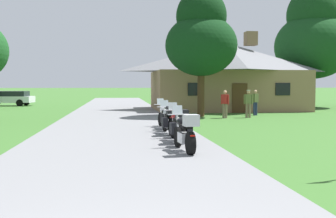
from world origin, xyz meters
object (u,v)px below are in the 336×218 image
object	(u,v)px
bystander_olive_shirt_near_lodge	(255,101)
motorcycle_silver_third_in_row	(169,120)
bystander_red_shirt_beside_signpost	(225,103)
tree_by_lodge_front	(201,37)
bystander_olive_shirt_by_tree	(248,102)
motorcycle_black_nearest_to_camera	(185,132)
motorcycle_white_farthest_in_row	(167,116)
parked_white_suv_far_left	(9,98)
motorcycle_red_second_in_row	(178,126)
tree_right_of_lodge	(314,37)

from	to	relation	value
bystander_olive_shirt_near_lodge	motorcycle_silver_third_in_row	bearing A→B (deg)	-153.10
bystander_red_shirt_beside_signpost	tree_by_lodge_front	distance (m)	4.41
bystander_olive_shirt_by_tree	motorcycle_black_nearest_to_camera	bearing A→B (deg)	79.39
motorcycle_black_nearest_to_camera	motorcycle_white_farthest_in_row	distance (m)	6.41
motorcycle_white_farthest_in_row	parked_white_suv_far_left	xyz separation A→B (m)	(-12.43, 22.38, 0.17)
motorcycle_black_nearest_to_camera	tree_by_lodge_front	world-z (taller)	tree_by_lodge_front
bystander_olive_shirt_by_tree	parked_white_suv_far_left	xyz separation A→B (m)	(-18.14, 16.43, -0.17)
bystander_red_shirt_beside_signpost	tree_by_lodge_front	world-z (taller)	tree_by_lodge_front
motorcycle_black_nearest_to_camera	parked_white_suv_far_left	xyz separation A→B (m)	(-12.20, 28.79, 0.16)
motorcycle_white_farthest_in_row	bystander_olive_shirt_near_lodge	xyz separation A→B (m)	(6.77, 7.73, 0.32)
motorcycle_red_second_in_row	tree_right_of_lodge	size ratio (longest dim) A/B	0.19
motorcycle_silver_third_in_row	bystander_olive_shirt_near_lodge	world-z (taller)	bystander_olive_shirt_near_lodge
bystander_olive_shirt_near_lodge	tree_by_lodge_front	distance (m)	5.53
motorcycle_white_farthest_in_row	tree_by_lodge_front	distance (m)	8.91
motorcycle_red_second_in_row	bystander_olive_shirt_near_lodge	size ratio (longest dim) A/B	1.25
motorcycle_black_nearest_to_camera	bystander_olive_shirt_by_tree	size ratio (longest dim) A/B	1.24
motorcycle_black_nearest_to_camera	bystander_red_shirt_beside_signpost	bearing A→B (deg)	64.24
motorcycle_white_farthest_in_row	parked_white_suv_far_left	distance (m)	25.60
bystander_olive_shirt_near_lodge	parked_white_suv_far_left	world-z (taller)	bystander_olive_shirt_near_lodge
motorcycle_white_farthest_in_row	motorcycle_silver_third_in_row	bearing A→B (deg)	-103.59
motorcycle_silver_third_in_row	motorcycle_white_farthest_in_row	world-z (taller)	same
bystander_red_shirt_beside_signpost	motorcycle_black_nearest_to_camera	bearing A→B (deg)	116.80
bystander_olive_shirt_near_lodge	tree_right_of_lodge	xyz separation A→B (m)	(8.38, 8.96, 5.31)
tree_by_lodge_front	tree_right_of_lodge	world-z (taller)	tree_right_of_lodge
motorcycle_white_farthest_in_row	bystander_olive_shirt_near_lodge	size ratio (longest dim) A/B	1.25
motorcycle_red_second_in_row	tree_by_lodge_front	bearing A→B (deg)	71.37
tree_by_lodge_front	motorcycle_silver_third_in_row	bearing A→B (deg)	-108.89
bystander_red_shirt_beside_signpost	parked_white_suv_far_left	size ratio (longest dim) A/B	0.35
parked_white_suv_far_left	motorcycle_black_nearest_to_camera	bearing A→B (deg)	-149.57
motorcycle_black_nearest_to_camera	motorcycle_silver_third_in_row	bearing A→B (deg)	83.17
bystander_olive_shirt_near_lodge	bystander_olive_shirt_by_tree	bearing A→B (deg)	-148.83
motorcycle_red_second_in_row	tree_right_of_lodge	xyz separation A→B (m)	(15.26, 21.00, 5.63)
motorcycle_silver_third_in_row	tree_right_of_lodge	size ratio (longest dim) A/B	0.19
parked_white_suv_far_left	bystander_olive_shirt_by_tree	bearing A→B (deg)	-124.71
motorcycle_silver_third_in_row	bystander_red_shirt_beside_signpost	bearing A→B (deg)	57.32
motorcycle_white_farthest_in_row	bystander_red_shirt_beside_signpost	distance (m)	7.23
motorcycle_red_second_in_row	tree_right_of_lodge	distance (m)	26.56
bystander_olive_shirt_near_lodge	tree_by_lodge_front	bearing A→B (deg)	160.71
motorcycle_silver_third_in_row	tree_by_lodge_front	bearing A→B (deg)	67.14
bystander_red_shirt_beside_signpost	motorcycle_silver_third_in_row	bearing A→B (deg)	108.08
motorcycle_white_farthest_in_row	tree_right_of_lodge	bearing A→B (deg)	38.20
motorcycle_white_farthest_in_row	bystander_olive_shirt_near_lodge	distance (m)	10.28
motorcycle_red_second_in_row	bystander_olive_shirt_near_lodge	distance (m)	13.87
motorcycle_red_second_in_row	motorcycle_white_farthest_in_row	world-z (taller)	same
motorcycle_black_nearest_to_camera	bystander_olive_shirt_near_lodge	distance (m)	15.78
bystander_olive_shirt_near_lodge	bystander_red_shirt_beside_signpost	bearing A→B (deg)	-171.61
bystander_olive_shirt_near_lodge	motorcycle_black_nearest_to_camera	bearing A→B (deg)	-144.41
motorcycle_white_farthest_in_row	bystander_olive_shirt_by_tree	size ratio (longest dim) A/B	1.23
parked_white_suv_far_left	bystander_red_shirt_beside_signpost	bearing A→B (deg)	-127.30
motorcycle_silver_third_in_row	parked_white_suv_far_left	size ratio (longest dim) A/B	0.43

